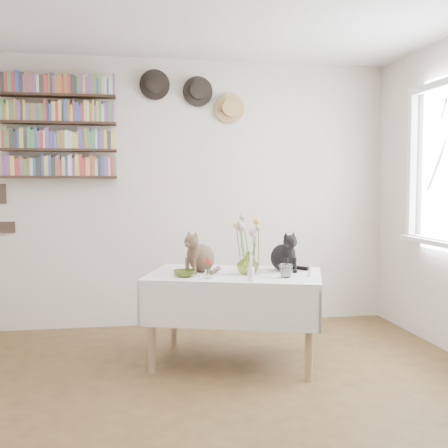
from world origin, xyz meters
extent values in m
cube|color=brown|center=(0.00, 0.00, -0.02)|extent=(4.04, 4.54, 0.04)
cube|color=beige|center=(0.00, 2.27, 1.25)|extent=(4.04, 0.04, 2.54)
cube|color=white|center=(1.97, 1.53, 1.50)|extent=(0.06, 0.06, 1.20)
cube|color=white|center=(0.27, 1.01, 0.65)|extent=(1.45, 1.16, 0.05)
cylinder|color=tan|center=(-0.35, 0.87, 0.31)|extent=(0.05, 0.05, 0.62)
cylinder|color=tan|center=(0.69, 0.53, 0.31)|extent=(0.05, 0.05, 0.62)
cylinder|color=tan|center=(-0.15, 1.49, 0.31)|extent=(0.05, 0.05, 0.62)
cylinder|color=tan|center=(0.90, 1.14, 0.31)|extent=(0.05, 0.05, 0.62)
imported|color=#ACC04A|center=(0.35, 0.93, 0.76)|extent=(0.22, 0.22, 0.17)
imported|color=#ACC04A|center=(-0.11, 0.91, 0.70)|extent=(0.22, 0.22, 0.05)
imported|color=white|center=(0.59, 0.75, 0.72)|extent=(0.15, 0.15, 0.10)
cylinder|color=white|center=(0.31, 0.65, 0.72)|extent=(0.05, 0.05, 0.10)
cylinder|color=white|center=(0.31, 0.65, 0.81)|extent=(0.02, 0.02, 0.08)
cylinder|color=white|center=(0.04, 0.80, 0.71)|extent=(0.04, 0.04, 0.07)
cone|color=white|center=(0.77, 0.77, 0.71)|extent=(0.05, 0.05, 0.07)
sphere|color=beige|center=(0.77, 0.77, 0.75)|extent=(0.03, 0.03, 0.03)
cylinder|color=#4C7233|center=(0.32, 0.94, 0.88)|extent=(0.01, 0.01, 0.30)
sphere|color=pink|center=(0.32, 0.94, 1.03)|extent=(0.07, 0.07, 0.07)
cylinder|color=#4C7233|center=(0.39, 0.91, 0.86)|extent=(0.01, 0.01, 0.26)
sphere|color=pink|center=(0.39, 0.91, 0.99)|extent=(0.06, 0.06, 0.06)
cylinder|color=#4C7233|center=(0.41, 0.96, 0.90)|extent=(0.01, 0.01, 0.34)
sphere|color=gold|center=(0.41, 0.96, 1.07)|extent=(0.06, 0.06, 0.06)
cylinder|color=#4C7233|center=(0.29, 0.97, 0.88)|extent=(0.01, 0.01, 0.31)
sphere|color=gold|center=(0.29, 0.97, 1.04)|extent=(0.05, 0.05, 0.05)
cylinder|color=#4C7233|center=(0.35, 0.98, 0.91)|extent=(0.01, 0.01, 0.37)
sphere|color=#999E93|center=(0.35, 0.98, 1.10)|extent=(0.04, 0.04, 0.04)
cylinder|color=#4C7233|center=(0.30, 0.90, 0.89)|extent=(0.01, 0.01, 0.33)
sphere|color=#999E93|center=(0.30, 0.90, 1.06)|extent=(0.04, 0.04, 0.04)
cylinder|color=#4C7233|center=(0.42, 0.89, 0.87)|extent=(0.01, 0.01, 0.29)
sphere|color=#999E93|center=(0.42, 0.89, 1.02)|extent=(0.04, 0.04, 0.04)
cube|color=#311E15|center=(-1.10, 2.16, 1.40)|extent=(1.00, 0.16, 0.02)
cube|color=#311E15|center=(-1.10, 2.16, 1.64)|extent=(1.00, 0.16, 0.02)
cube|color=#311E15|center=(-1.10, 2.16, 1.88)|extent=(1.00, 0.16, 0.02)
cube|color=#311E15|center=(-1.10, 2.16, 2.12)|extent=(1.00, 0.16, 0.02)
cylinder|color=black|center=(-0.25, 2.21, 2.25)|extent=(0.28, 0.02, 0.28)
cylinder|color=black|center=(-0.25, 2.17, 2.25)|extent=(0.16, 0.08, 0.16)
cylinder|color=black|center=(0.15, 2.21, 2.20)|extent=(0.28, 0.02, 0.28)
cylinder|color=black|center=(0.15, 2.17, 2.20)|extent=(0.16, 0.08, 0.16)
cylinder|color=#AD844E|center=(0.45, 2.21, 2.05)|extent=(0.28, 0.02, 0.28)
cylinder|color=#AD844E|center=(0.45, 2.17, 2.05)|extent=(0.16, 0.08, 0.16)
cube|color=#38281E|center=(-1.60, 2.23, 0.95)|extent=(0.18, 0.02, 0.10)
camera|label=1|loc=(-0.51, -3.05, 1.33)|focal=45.00mm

